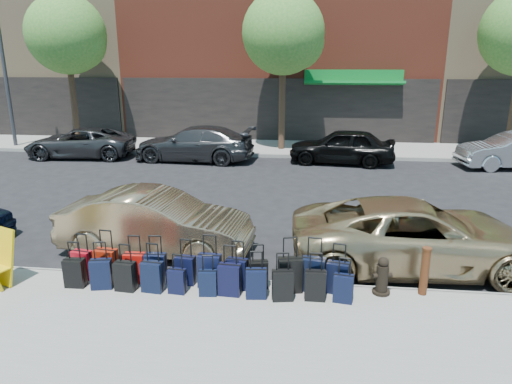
# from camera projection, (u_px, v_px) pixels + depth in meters

# --- Properties ---
(ground) EXTENTS (120.00, 120.00, 0.00)m
(ground) POSITION_uv_depth(u_px,v_px,m) (244.00, 213.00, 13.41)
(ground) COLOR black
(ground) RESTS_ON ground
(sidewalk_near) EXTENTS (60.00, 4.00, 0.15)m
(sidewalk_near) POSITION_uv_depth(u_px,v_px,m) (186.00, 341.00, 7.19)
(sidewalk_near) COLOR gray
(sidewalk_near) RESTS_ON ground
(sidewalk_far) EXTENTS (60.00, 4.00, 0.15)m
(sidewalk_far) POSITION_uv_depth(u_px,v_px,m) (272.00, 148.00, 22.93)
(sidewalk_far) COLOR gray
(sidewalk_far) RESTS_ON ground
(curb_near) EXTENTS (60.00, 0.08, 0.15)m
(curb_near) POSITION_uv_depth(u_px,v_px,m) (212.00, 281.00, 9.12)
(curb_near) COLOR gray
(curb_near) RESTS_ON ground
(curb_far) EXTENTS (60.00, 0.08, 0.15)m
(curb_far) POSITION_uv_depth(u_px,v_px,m) (268.00, 156.00, 21.00)
(curb_far) COLOR gray
(curb_far) RESTS_ON ground
(building_left) EXTENTS (15.00, 12.12, 16.00)m
(building_left) POSITION_uv_depth(u_px,v_px,m) (42.00, 2.00, 30.12)
(building_left) COLOR #917959
(building_left) RESTS_ON ground
(tree_left) EXTENTS (3.80, 3.80, 7.27)m
(tree_left) POSITION_uv_depth(u_px,v_px,m) (69.00, 37.00, 22.06)
(tree_left) COLOR black
(tree_left) RESTS_ON sidewalk_far
(tree_center) EXTENTS (3.80, 3.80, 7.27)m
(tree_center) POSITION_uv_depth(u_px,v_px,m) (286.00, 35.00, 20.89)
(tree_center) COLOR black
(tree_center) RESTS_ON sidewalk_far
(streetlight) EXTENTS (2.59, 0.18, 8.00)m
(streetlight) POSITION_uv_depth(u_px,v_px,m) (6.00, 53.00, 21.93)
(streetlight) COLOR #333338
(streetlight) RESTS_ON sidewalk_far
(suitcase_front_0) EXTENTS (0.41, 0.27, 0.92)m
(suitcase_front_0) POSITION_uv_depth(u_px,v_px,m) (82.00, 264.00, 9.03)
(suitcase_front_0) COLOR #9D0A16
(suitcase_front_0) RESTS_ON sidewalk_near
(suitcase_front_1) EXTENTS (0.45, 0.28, 1.03)m
(suitcase_front_1) POSITION_uv_depth(u_px,v_px,m) (106.00, 265.00, 8.93)
(suitcase_front_1) COLOR maroon
(suitcase_front_1) RESTS_ON sidewalk_near
(suitcase_front_2) EXTENTS (0.40, 0.23, 0.95)m
(suitcase_front_2) POSITION_uv_depth(u_px,v_px,m) (135.00, 268.00, 8.87)
(suitcase_front_2) COLOR #A40F0A
(suitcase_front_2) RESTS_ON sidewalk_near
(suitcase_front_3) EXTENTS (0.41, 0.24, 0.97)m
(suitcase_front_3) POSITION_uv_depth(u_px,v_px,m) (156.00, 269.00, 8.82)
(suitcase_front_3) COLOR black
(suitcase_front_3) RESTS_ON sidewalk_near
(suitcase_front_4) EXTENTS (0.39, 0.24, 0.91)m
(suitcase_front_4) POSITION_uv_depth(u_px,v_px,m) (185.00, 270.00, 8.80)
(suitcase_front_4) COLOR black
(suitcase_front_4) RESTS_ON sidewalk_near
(suitcase_front_5) EXTENTS (0.44, 0.26, 1.04)m
(suitcase_front_5) POSITION_uv_depth(u_px,v_px,m) (210.00, 271.00, 8.68)
(suitcase_front_5) COLOR black
(suitcase_front_5) RESTS_ON sidewalk_near
(suitcase_front_6) EXTENTS (0.42, 0.27, 0.94)m
(suitcase_front_6) POSITION_uv_depth(u_px,v_px,m) (237.00, 273.00, 8.63)
(suitcase_front_6) COLOR black
(suitcase_front_6) RESTS_ON sidewalk_near
(suitcase_front_7) EXTENTS (0.39, 0.27, 0.87)m
(suitcase_front_7) POSITION_uv_depth(u_px,v_px,m) (258.00, 274.00, 8.66)
(suitcase_front_7) COLOR black
(suitcase_front_7) RESTS_ON sidewalk_near
(suitcase_front_8) EXTENTS (0.48, 0.32, 1.07)m
(suitcase_front_8) POSITION_uv_depth(u_px,v_px,m) (290.00, 275.00, 8.50)
(suitcase_front_8) COLOR black
(suitcase_front_8) RESTS_ON sidewalk_near
(suitcase_front_9) EXTENTS (0.47, 0.30, 1.05)m
(suitcase_front_9) POSITION_uv_depth(u_px,v_px,m) (313.00, 274.00, 8.53)
(suitcase_front_9) COLOR black
(suitcase_front_9) RESTS_ON sidewalk_near
(suitcase_front_10) EXTENTS (0.44, 0.30, 0.96)m
(suitcase_front_10) POSITION_uv_depth(u_px,v_px,m) (337.00, 278.00, 8.46)
(suitcase_front_10) COLOR black
(suitcase_front_10) RESTS_ON sidewalk_near
(suitcase_back_0) EXTENTS (0.38, 0.23, 0.90)m
(suitcase_back_0) POSITION_uv_depth(u_px,v_px,m) (75.00, 273.00, 8.70)
(suitcase_back_0) COLOR black
(suitcase_back_0) RESTS_ON sidewalk_near
(suitcase_back_1) EXTENTS (0.43, 0.30, 0.92)m
(suitcase_back_1) POSITION_uv_depth(u_px,v_px,m) (101.00, 274.00, 8.63)
(suitcase_back_1) COLOR black
(suitcase_back_1) RESTS_ON sidewalk_near
(suitcase_back_2) EXTENTS (0.40, 0.26, 0.91)m
(suitcase_back_2) POSITION_uv_depth(u_px,v_px,m) (125.00, 276.00, 8.55)
(suitcase_back_2) COLOR black
(suitcase_back_2) RESTS_ON sidewalk_near
(suitcase_back_3) EXTENTS (0.42, 0.27, 0.94)m
(suitcase_back_3) POSITION_uv_depth(u_px,v_px,m) (152.00, 277.00, 8.52)
(suitcase_back_3) COLOR black
(suitcase_back_3) RESTS_ON sidewalk_near
(suitcase_back_4) EXTENTS (0.34, 0.21, 0.76)m
(suitcase_back_4) POSITION_uv_depth(u_px,v_px,m) (177.00, 281.00, 8.47)
(suitcase_back_4) COLOR black
(suitcase_back_4) RESTS_ON sidewalk_near
(suitcase_back_5) EXTENTS (0.34, 0.22, 0.78)m
(suitcase_back_5) POSITION_uv_depth(u_px,v_px,m) (208.00, 283.00, 8.39)
(suitcase_back_5) COLOR black
(suitcase_back_5) RESTS_ON sidewalk_near
(suitcase_back_6) EXTENTS (0.42, 0.26, 0.96)m
(suitcase_back_6) POSITION_uv_depth(u_px,v_px,m) (230.00, 280.00, 8.39)
(suitcase_back_6) COLOR black
(suitcase_back_6) RESTS_ON sidewalk_near
(suitcase_back_7) EXTENTS (0.40, 0.26, 0.89)m
(suitcase_back_7) POSITION_uv_depth(u_px,v_px,m) (256.00, 283.00, 8.29)
(suitcase_back_7) COLOR black
(suitcase_back_7) RESTS_ON sidewalk_near
(suitcase_back_8) EXTENTS (0.41, 0.28, 0.90)m
(suitcase_back_8) POSITION_uv_depth(u_px,v_px,m) (283.00, 285.00, 8.21)
(suitcase_back_8) COLOR black
(suitcase_back_8) RESTS_ON sidewalk_near
(suitcase_back_9) EXTENTS (0.37, 0.22, 0.89)m
(suitcase_back_9) POSITION_uv_depth(u_px,v_px,m) (315.00, 285.00, 8.22)
(suitcase_back_9) COLOR black
(suitcase_back_9) RESTS_ON sidewalk_near
(suitcase_back_10) EXTENTS (0.38, 0.25, 0.83)m
(suitcase_back_10) POSITION_uv_depth(u_px,v_px,m) (343.00, 288.00, 8.15)
(suitcase_back_10) COLOR black
(suitcase_back_10) RESTS_ON sidewalk_near
(fire_hydrant) EXTENTS (0.38, 0.33, 0.73)m
(fire_hydrant) POSITION_uv_depth(u_px,v_px,m) (382.00, 277.00, 8.42)
(fire_hydrant) COLOR black
(fire_hydrant) RESTS_ON sidewalk_near
(bollard) EXTENTS (0.17, 0.17, 0.93)m
(bollard) POSITION_uv_depth(u_px,v_px,m) (425.00, 270.00, 8.35)
(bollard) COLOR #38190C
(bollard) RESTS_ON sidewalk_near
(car_near_1) EXTENTS (4.53, 1.88, 1.46)m
(car_near_1) POSITION_uv_depth(u_px,v_px,m) (156.00, 223.00, 10.49)
(car_near_1) COLOR #9A805E
(car_near_1) RESTS_ON ground
(car_near_2) EXTENTS (5.42, 2.77, 1.47)m
(car_near_2) POSITION_uv_depth(u_px,v_px,m) (416.00, 235.00, 9.76)
(car_near_2) COLOR tan
(car_near_2) RESTS_ON ground
(car_far_0) EXTENTS (5.02, 2.59, 1.35)m
(car_far_0) POSITION_uv_depth(u_px,v_px,m) (80.00, 143.00, 20.93)
(car_far_0) COLOR #363639
(car_far_0) RESTS_ON ground
(car_far_1) EXTENTS (5.42, 2.51, 1.53)m
(car_far_1) POSITION_uv_depth(u_px,v_px,m) (194.00, 144.00, 20.17)
(car_far_1) COLOR #353538
(car_far_1) RESTS_ON ground
(car_far_2) EXTENTS (4.64, 2.31, 1.52)m
(car_far_2) POSITION_uv_depth(u_px,v_px,m) (342.00, 146.00, 19.59)
(car_far_2) COLOR black
(car_far_2) RESTS_ON ground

